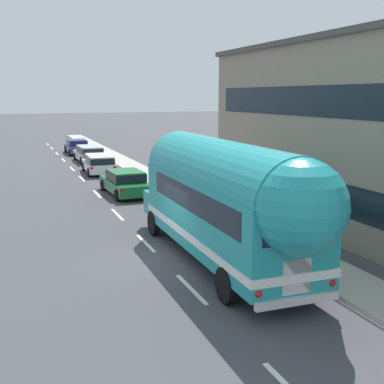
% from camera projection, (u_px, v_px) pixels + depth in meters
% --- Properties ---
extents(ground_plane, '(300.00, 300.00, 0.00)m').
position_uv_depth(ground_plane, '(162.00, 260.00, 16.99)').
color(ground_plane, '#424247').
extents(lane_markings, '(3.62, 80.00, 0.01)m').
position_uv_depth(lane_markings, '(136.00, 189.00, 29.74)').
color(lane_markings, silver).
rests_on(lane_markings, ground).
extents(sidewalk_slab, '(1.94, 90.00, 0.15)m').
position_uv_depth(sidewalk_slab, '(185.00, 195.00, 27.71)').
color(sidewalk_slab, '#ADA89E').
rests_on(sidewalk_slab, ground).
extents(painted_bus, '(2.67, 11.62, 4.12)m').
position_uv_depth(painted_bus, '(227.00, 198.00, 15.79)').
color(painted_bus, teal).
rests_on(painted_bus, ground).
extents(car_lead, '(2.14, 4.87, 1.37)m').
position_uv_depth(car_lead, '(126.00, 181.00, 28.05)').
color(car_lead, '#196633').
rests_on(car_lead, ground).
extents(car_second, '(2.04, 4.49, 1.37)m').
position_uv_depth(car_second, '(99.00, 163.00, 35.57)').
color(car_second, white).
rests_on(car_second, ground).
extents(car_third, '(2.06, 4.79, 1.37)m').
position_uv_depth(car_third, '(89.00, 153.00, 41.86)').
color(car_third, silver).
rests_on(car_third, ground).
extents(car_fourth, '(1.97, 4.74, 1.37)m').
position_uv_depth(car_fourth, '(77.00, 146.00, 47.82)').
color(car_fourth, navy).
rests_on(car_fourth, ground).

